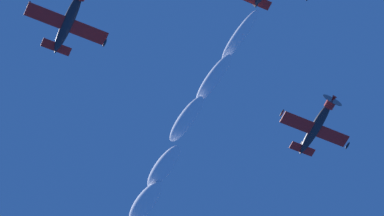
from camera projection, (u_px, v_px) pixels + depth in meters
The scene contains 2 objects.
airplane_left_wingman at pixel (317, 125), 84.66m from camera, with size 7.40×7.01×2.98m.
airplane_right_wingman at pixel (69, 20), 76.60m from camera, with size 7.39×7.00×3.02m.
Camera 1 is at (5.90, 32.27, 2.00)m, focal length 74.23 mm.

